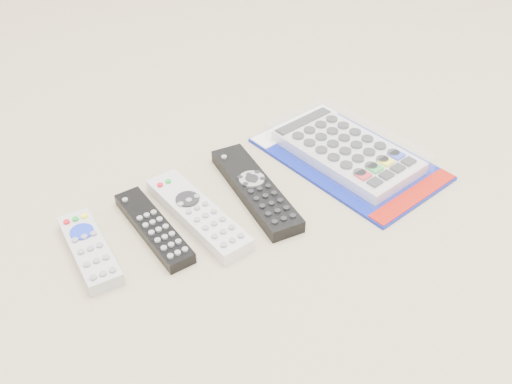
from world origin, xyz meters
TOP-DOWN VIEW (x-y plane):
  - remote_small_grey at (-0.24, 0.04)m, footprint 0.06×0.16m
  - remote_slim_black at (-0.15, 0.03)m, footprint 0.05×0.18m
  - remote_silver_dvd at (-0.08, 0.01)m, footprint 0.05×0.21m
  - remote_large_black at (0.02, 0.01)m, footprint 0.09×0.22m
  - jumbo_remote_packaged at (0.20, -0.01)m, footprint 0.20×0.31m

SIDE VIEW (x-z plane):
  - remote_slim_black at x=-0.15m, z-range 0.00..0.02m
  - remote_small_grey at x=-0.24m, z-range 0.00..0.02m
  - remote_silver_dvd at x=-0.08m, z-range 0.00..0.02m
  - remote_large_black at x=0.02m, z-range 0.00..0.02m
  - jumbo_remote_packaged at x=0.20m, z-range 0.00..0.04m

